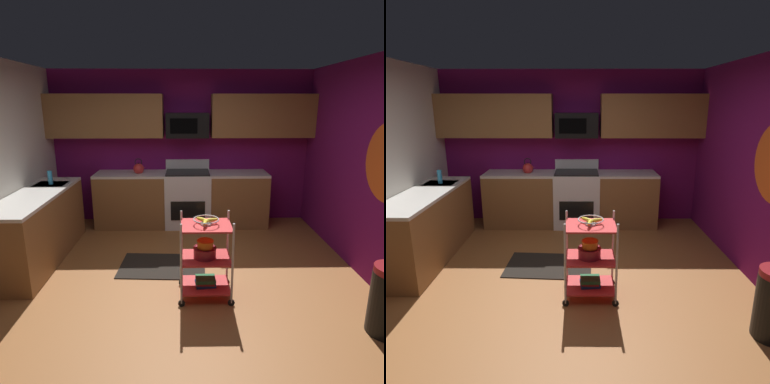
% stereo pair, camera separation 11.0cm
% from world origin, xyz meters
% --- Properties ---
extents(floor, '(4.40, 4.80, 0.04)m').
position_xyz_m(floor, '(0.00, 0.00, -0.02)').
color(floor, '#995B2D').
rests_on(floor, ground).
extents(wall_back, '(4.52, 0.06, 2.60)m').
position_xyz_m(wall_back, '(0.00, 2.43, 1.30)').
color(wall_back, '#6B1156').
rests_on(wall_back, ground).
extents(counter_run, '(3.65, 2.60, 0.92)m').
position_xyz_m(counter_run, '(-0.79, 1.57, 0.46)').
color(counter_run, brown).
rests_on(counter_run, ground).
extents(oven_range, '(0.76, 0.65, 1.10)m').
position_xyz_m(oven_range, '(0.10, 2.10, 0.48)').
color(oven_range, white).
rests_on(oven_range, ground).
extents(upper_cabinets, '(4.40, 0.33, 0.70)m').
position_xyz_m(upper_cabinets, '(-0.02, 2.23, 1.85)').
color(upper_cabinets, brown).
extents(microwave, '(0.70, 0.39, 0.40)m').
position_xyz_m(microwave, '(0.10, 2.21, 1.70)').
color(microwave, black).
extents(rolling_cart, '(0.59, 0.44, 0.91)m').
position_xyz_m(rolling_cart, '(0.27, -0.14, 0.45)').
color(rolling_cart, silver).
rests_on(rolling_cart, ground).
extents(fruit_bowl, '(0.27, 0.27, 0.07)m').
position_xyz_m(fruit_bowl, '(0.27, -0.14, 0.88)').
color(fruit_bowl, silver).
rests_on(fruit_bowl, rolling_cart).
extents(mixing_bowl_large, '(0.25, 0.25, 0.11)m').
position_xyz_m(mixing_bowl_large, '(0.26, -0.14, 0.52)').
color(mixing_bowl_large, maroon).
rests_on(mixing_bowl_large, rolling_cart).
extents(mixing_bowl_small, '(0.18, 0.18, 0.08)m').
position_xyz_m(mixing_bowl_small, '(0.27, -0.15, 0.62)').
color(mixing_bowl_small, orange).
rests_on(mixing_bowl_small, rolling_cart).
extents(book_stack, '(0.23, 0.20, 0.08)m').
position_xyz_m(book_stack, '(0.27, -0.14, 0.17)').
color(book_stack, '#1E4C8C').
rests_on(book_stack, rolling_cart).
extents(kettle, '(0.21, 0.18, 0.26)m').
position_xyz_m(kettle, '(-0.72, 2.10, 1.00)').
color(kettle, red).
rests_on(kettle, counter_run).
extents(dish_soap_bottle, '(0.06, 0.06, 0.20)m').
position_xyz_m(dish_soap_bottle, '(-1.89, 1.32, 1.02)').
color(dish_soap_bottle, '#2D8CBF').
rests_on(dish_soap_bottle, counter_run).
extents(floor_rug, '(1.14, 0.76, 0.01)m').
position_xyz_m(floor_rug, '(-0.24, 0.54, 0.01)').
color(floor_rug, black).
rests_on(floor_rug, ground).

